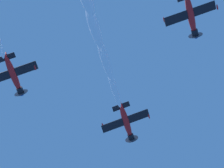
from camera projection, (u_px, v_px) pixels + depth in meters
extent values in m
ellipsoid|color=red|center=(126.00, 121.00, 69.16)|extent=(4.53, 5.55, 1.52)
cylinder|color=black|center=(131.00, 136.00, 70.19)|extent=(1.43, 1.29, 1.18)
cone|color=#194CB2|center=(132.00, 140.00, 70.41)|extent=(0.82, 0.81, 0.58)
cylinder|color=#3F3F47|center=(132.00, 139.00, 70.36)|extent=(2.10, 1.38, 2.48)
cube|color=black|center=(125.00, 121.00, 68.96)|extent=(6.87, 5.59, 1.68)
ellipsoid|color=red|center=(103.00, 125.00, 69.97)|extent=(0.70, 0.81, 0.32)
ellipsoid|color=red|center=(149.00, 116.00, 67.95)|extent=(0.70, 0.81, 0.32)
cube|color=black|center=(121.00, 106.00, 68.23)|extent=(2.68, 2.30, 0.67)
cube|color=red|center=(121.00, 105.00, 68.62)|extent=(0.88, 0.94, 1.09)
ellipsoid|color=#1E232D|center=(127.00, 122.00, 69.60)|extent=(1.43, 1.53, 0.80)
ellipsoid|color=red|center=(13.00, 74.00, 65.53)|extent=(4.50, 5.53, 1.75)
cylinder|color=black|center=(20.00, 90.00, 66.66)|extent=(1.44, 1.25, 1.21)
cone|color=#194CB2|center=(21.00, 94.00, 66.90)|extent=(0.83, 0.80, 0.60)
cylinder|color=#3F3F47|center=(21.00, 93.00, 66.85)|extent=(2.13, 1.30, 2.45)
cube|color=black|center=(12.00, 73.00, 65.32)|extent=(6.87, 5.59, 1.66)
ellipsoid|color=red|center=(35.00, 68.00, 64.36)|extent=(0.70, 0.80, 0.35)
cube|color=black|center=(6.00, 58.00, 64.49)|extent=(2.68, 2.30, 0.68)
cube|color=red|center=(7.00, 56.00, 64.87)|extent=(0.89, 0.90, 1.12)
ellipsoid|color=#1E232D|center=(14.00, 74.00, 65.98)|extent=(1.43, 1.51, 0.85)
ellipsoid|color=red|center=(191.00, 14.00, 62.62)|extent=(4.49, 5.53, 1.83)
cylinder|color=black|center=(195.00, 32.00, 63.78)|extent=(1.45, 1.25, 1.23)
cone|color=#194CB2|center=(196.00, 36.00, 64.03)|extent=(0.83, 0.80, 0.61)
cylinder|color=#3F3F47|center=(195.00, 35.00, 63.97)|extent=(2.17, 1.30, 2.48)
cube|color=black|center=(190.00, 14.00, 62.41)|extent=(6.85, 5.58, 1.80)
ellipsoid|color=red|center=(164.00, 20.00, 63.43)|extent=(0.70, 0.80, 0.36)
ellipsoid|color=red|center=(217.00, 7.00, 61.40)|extent=(0.70, 0.80, 0.36)
ellipsoid|color=#1E232D|center=(191.00, 15.00, 63.07)|extent=(1.43, 1.51, 0.87)
ellipsoid|color=white|center=(114.00, 88.00, 66.70)|extent=(4.65, 5.78, 1.60)
ellipsoid|color=white|center=(105.00, 59.00, 64.92)|extent=(4.90, 5.98, 1.89)
ellipsoid|color=white|center=(94.00, 26.00, 63.04)|extent=(5.15, 6.18, 2.18)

